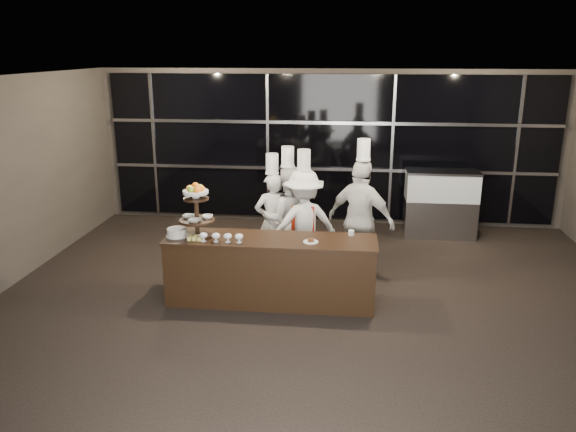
# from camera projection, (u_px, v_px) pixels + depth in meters

# --- Properties ---
(room) EXTENTS (10.00, 10.00, 10.00)m
(room) POSITION_uv_depth(u_px,v_px,m) (311.00, 224.00, 6.18)
(room) COLOR black
(room) RESTS_ON ground
(window_wall) EXTENTS (8.60, 0.10, 2.80)m
(window_wall) POSITION_uv_depth(u_px,v_px,m) (329.00, 148.00, 10.88)
(window_wall) COLOR black
(window_wall) RESTS_ON ground
(buffet_counter) EXTENTS (2.84, 0.74, 0.92)m
(buffet_counter) POSITION_uv_depth(u_px,v_px,m) (271.00, 270.00, 7.63)
(buffet_counter) COLOR black
(buffet_counter) RESTS_ON ground
(display_stand) EXTENTS (0.48, 0.48, 0.74)m
(display_stand) POSITION_uv_depth(u_px,v_px,m) (196.00, 206.00, 7.49)
(display_stand) COLOR black
(display_stand) RESTS_ON buffet_counter
(compotes) EXTENTS (0.59, 0.11, 0.12)m
(compotes) POSITION_uv_depth(u_px,v_px,m) (221.00, 236.00, 7.34)
(compotes) COLOR silver
(compotes) RESTS_ON buffet_counter
(layer_cake) EXTENTS (0.30, 0.30, 0.11)m
(layer_cake) POSITION_uv_depth(u_px,v_px,m) (177.00, 232.00, 7.58)
(layer_cake) COLOR white
(layer_cake) RESTS_ON buffet_counter
(pastry_squares) EXTENTS (0.20, 0.13, 0.05)m
(pastry_squares) POSITION_uv_depth(u_px,v_px,m) (195.00, 238.00, 7.44)
(pastry_squares) COLOR #E6DB70
(pastry_squares) RESTS_ON buffet_counter
(small_plate) EXTENTS (0.20, 0.20, 0.05)m
(small_plate) POSITION_uv_depth(u_px,v_px,m) (311.00, 241.00, 7.35)
(small_plate) COLOR white
(small_plate) RESTS_ON buffet_counter
(chef_cup) EXTENTS (0.08, 0.08, 0.07)m
(chef_cup) POSITION_uv_depth(u_px,v_px,m) (351.00, 233.00, 7.62)
(chef_cup) COLOR white
(chef_cup) RESTS_ON buffet_counter
(display_case) EXTENTS (1.30, 0.57, 1.24)m
(display_case) POSITION_uv_depth(u_px,v_px,m) (441.00, 200.00, 10.28)
(display_case) COLOR #A5A5AA
(display_case) RESTS_ON ground
(chef_a) EXTENTS (0.66, 0.56, 1.85)m
(chef_a) POSITION_uv_depth(u_px,v_px,m) (273.00, 220.00, 8.71)
(chef_a) COLOR silver
(chef_a) RESTS_ON ground
(chef_b) EXTENTS (0.92, 0.79, 1.96)m
(chef_b) POSITION_uv_depth(u_px,v_px,m) (288.00, 218.00, 8.67)
(chef_b) COLOR white
(chef_b) RESTS_ON ground
(chef_c) EXTENTS (1.23, 0.98, 1.96)m
(chef_c) POSITION_uv_depth(u_px,v_px,m) (303.00, 223.00, 8.41)
(chef_c) COLOR white
(chef_c) RESTS_ON ground
(chef_d) EXTENTS (1.15, 0.91, 2.13)m
(chef_d) POSITION_uv_depth(u_px,v_px,m) (361.00, 220.00, 8.29)
(chef_d) COLOR silver
(chef_d) RESTS_ON ground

